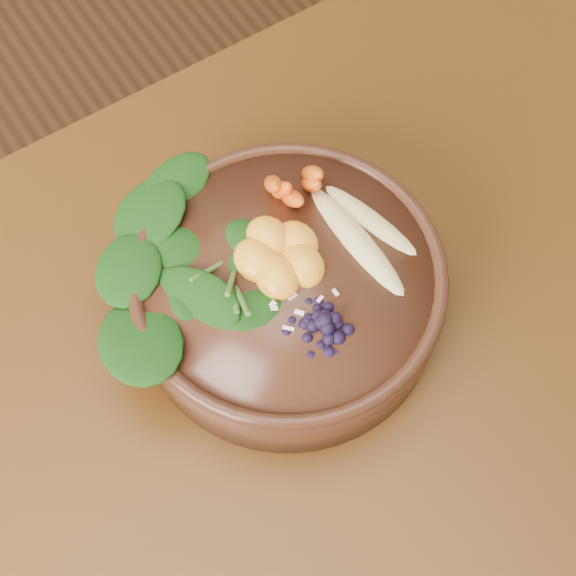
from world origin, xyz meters
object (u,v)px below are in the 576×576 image
object	(u,v)px
dining_table	(223,471)
banana_halves	(365,222)
kale_heap	(211,233)
blueberry_pile	(326,314)
stoneware_bowl	(288,292)
carrot_cluster	(294,162)
mandarin_cluster	(280,248)

from	to	relation	value
dining_table	banana_halves	distance (m)	0.32
kale_heap	banana_halves	distance (m)	0.16
banana_halves	blueberry_pile	world-z (taller)	blueberry_pile
dining_table	stoneware_bowl	xyz separation A→B (m)	(0.15, 0.09, 0.14)
dining_table	carrot_cluster	xyz separation A→B (m)	(0.21, 0.17, 0.22)
carrot_cluster	mandarin_cluster	size ratio (longest dim) A/B	0.87
dining_table	carrot_cluster	bearing A→B (deg)	39.64
kale_heap	carrot_cluster	xyz separation A→B (m)	(0.11, 0.01, 0.02)
dining_table	blueberry_pile	distance (m)	0.25
carrot_cluster	mandarin_cluster	xyz separation A→B (m)	(-0.06, -0.06, -0.03)
carrot_cluster	mandarin_cluster	distance (m)	0.09
banana_halves	mandarin_cluster	bearing A→B (deg)	170.25
carrot_cluster	banana_halves	size ratio (longest dim) A/B	0.49
stoneware_bowl	banana_halves	xyz separation A→B (m)	(0.09, -0.00, 0.06)
kale_heap	banana_halves	size ratio (longest dim) A/B	1.17
kale_heap	blueberry_pile	world-z (taller)	kale_heap
carrot_cluster	kale_heap	bearing A→B (deg)	-169.49
banana_halves	mandarin_cluster	distance (m)	0.09
dining_table	blueberry_pile	world-z (taller)	blueberry_pile
blueberry_pile	mandarin_cluster	bearing A→B (deg)	87.44
kale_heap	mandarin_cluster	xyz separation A→B (m)	(0.05, -0.05, -0.01)
dining_table	mandarin_cluster	world-z (taller)	mandarin_cluster
carrot_cluster	blueberry_pile	bearing A→B (deg)	-109.55
mandarin_cluster	blueberry_pile	size ratio (longest dim) A/B	0.69
banana_halves	mandarin_cluster	world-z (taller)	mandarin_cluster
stoneware_bowl	mandarin_cluster	size ratio (longest dim) A/B	3.15
blueberry_pile	carrot_cluster	bearing A→B (deg)	67.15
stoneware_bowl	mandarin_cluster	distance (m)	0.06
kale_heap	carrot_cluster	size ratio (longest dim) A/B	2.38
stoneware_bowl	carrot_cluster	xyz separation A→B (m)	(0.06, 0.08, 0.09)
banana_halves	mandarin_cluster	size ratio (longest dim) A/B	1.76
carrot_cluster	blueberry_pile	world-z (taller)	carrot_cluster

